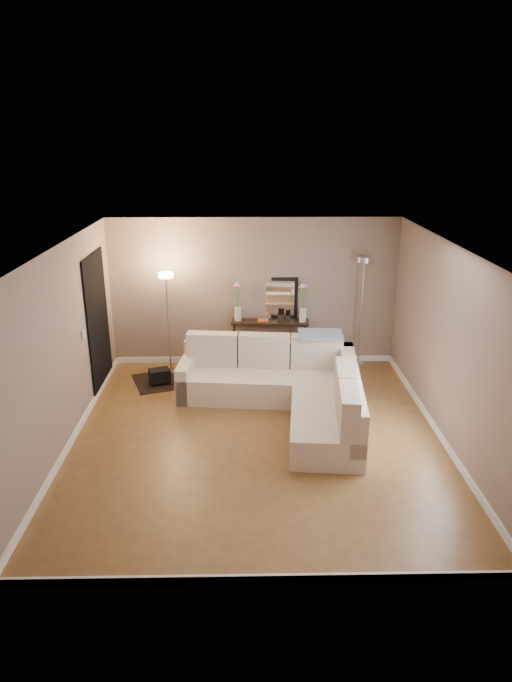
{
  "coord_description": "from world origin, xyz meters",
  "views": [
    {
      "loc": [
        -0.15,
        -6.9,
        3.89
      ],
      "look_at": [
        0.0,
        0.8,
        1.1
      ],
      "focal_mm": 30.0,
      "sensor_mm": 36.0,
      "label": 1
    }
  ],
  "objects_px": {
    "sectional_sofa": "(288,387)",
    "floor_lamp_lit": "(167,303)",
    "floor_lamp_unlit": "(363,290)",
    "console_table": "(265,340)"
  },
  "relations": [
    {
      "from": "sectional_sofa",
      "to": "floor_lamp_lit",
      "type": "distance_m",
      "value": 2.58
    },
    {
      "from": "console_table",
      "to": "floor_lamp_unlit",
      "type": "bearing_deg",
      "value": -3.32
    },
    {
      "from": "sectional_sofa",
      "to": "floor_lamp_unlit",
      "type": "bearing_deg",
      "value": 50.55
    },
    {
      "from": "console_table",
      "to": "floor_lamp_lit",
      "type": "relative_size",
      "value": 0.77
    },
    {
      "from": "sectional_sofa",
      "to": "floor_lamp_unlit",
      "type": "height_order",
      "value": "floor_lamp_unlit"
    },
    {
      "from": "floor_lamp_lit",
      "to": "floor_lamp_unlit",
      "type": "distance_m",
      "value": 3.33
    },
    {
      "from": "floor_lamp_unlit",
      "to": "sectional_sofa",
      "type": "bearing_deg",
      "value": -129.45
    },
    {
      "from": "sectional_sofa",
      "to": "console_table",
      "type": "xyz_separation_m",
      "value": [
        -0.28,
        1.77,
        0.11
      ]
    },
    {
      "from": "sectional_sofa",
      "to": "console_table",
      "type": "bearing_deg",
      "value": 98.98
    },
    {
      "from": "sectional_sofa",
      "to": "floor_lamp_lit",
      "type": "height_order",
      "value": "floor_lamp_lit"
    }
  ]
}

